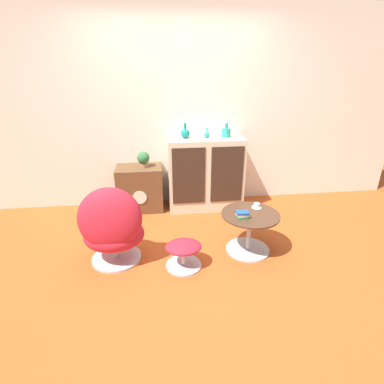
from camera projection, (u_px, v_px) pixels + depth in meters
ground_plane at (190, 258)px, 3.12m from camera, size 12.00×12.00×0.00m
wall_back at (177, 110)px, 3.98m from camera, size 6.40×0.06×2.60m
sideboard at (205, 173)px, 4.09m from camera, size 1.00×0.48×0.98m
tv_console at (140, 188)px, 4.09m from camera, size 0.60×0.42×0.61m
egg_chair at (112, 228)px, 2.91m from camera, size 0.62×0.57×0.85m
ottoman at (184, 251)px, 2.93m from camera, size 0.35×0.35×0.27m
coffee_table at (249, 229)px, 3.15m from camera, size 0.60×0.60×0.45m
vase_leftmost at (185, 133)px, 3.84m from camera, size 0.12×0.12×0.19m
vase_inner_left at (207, 134)px, 3.88m from camera, size 0.08×0.08×0.13m
vase_inner_right at (226, 132)px, 3.90m from camera, size 0.12×0.12×0.18m
potted_plant at (143, 159)px, 3.93m from camera, size 0.16×0.16×0.21m
teacup at (257, 206)px, 3.20m from camera, size 0.10×0.10×0.05m
book_stack at (243, 214)px, 3.00m from camera, size 0.14×0.11×0.06m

